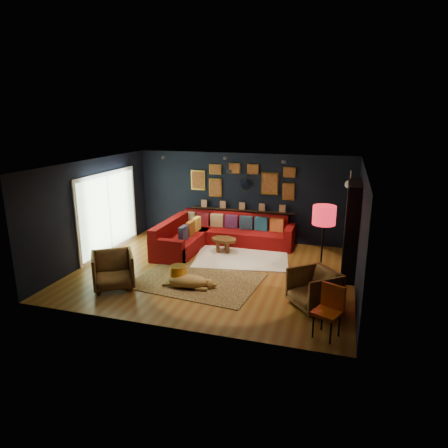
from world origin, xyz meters
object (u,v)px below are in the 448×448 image
(orange_chair, at_px, (330,307))
(floor_lamp, at_px, (324,218))
(armchair_right, at_px, (314,287))
(sectional, at_px, (214,236))
(coffee_table, at_px, (224,241))
(dog, at_px, (188,279))
(pouf, at_px, (175,250))
(gold_stool, at_px, (179,276))
(armchair_left, at_px, (113,269))

(orange_chair, height_order, floor_lamp, floor_lamp)
(armchair_right, height_order, orange_chair, orange_chair)
(sectional, bearing_deg, coffee_table, -43.20)
(orange_chair, distance_m, dog, 3.24)
(floor_lamp, relative_size, dog, 1.48)
(sectional, distance_m, dog, 2.90)
(pouf, bearing_deg, dog, -57.68)
(orange_chair, distance_m, floor_lamp, 2.37)
(gold_stool, xyz_separation_m, floor_lamp, (3.00, 0.95, 1.30))
(sectional, xyz_separation_m, gold_stool, (0.11, -2.81, -0.09))
(armchair_right, height_order, dog, armchair_right)
(gold_stool, distance_m, orange_chair, 3.50)
(armchair_left, bearing_deg, armchair_right, -30.11)
(coffee_table, height_order, gold_stool, gold_stool)
(sectional, height_order, armchair_left, armchair_left)
(coffee_table, relative_size, armchair_right, 0.98)
(orange_chair, bearing_deg, dog, -176.55)
(sectional, height_order, gold_stool, sectional)
(armchair_left, bearing_deg, sectional, 35.52)
(gold_stool, distance_m, dog, 0.26)
(coffee_table, height_order, orange_chair, orange_chair)
(sectional, height_order, dog, sectional)
(sectional, distance_m, armchair_right, 4.28)
(coffee_table, bearing_deg, gold_stool, -97.79)
(sectional, bearing_deg, orange_chair, -49.59)
(coffee_table, xyz_separation_m, armchair_left, (-1.65, -2.91, 0.11))
(pouf, distance_m, floor_lamp, 4.07)
(armchair_right, distance_m, orange_chair, 1.05)
(sectional, relative_size, armchair_left, 3.89)
(pouf, bearing_deg, armchair_right, -25.38)
(floor_lamp, bearing_deg, orange_chair, -82.48)
(sectional, relative_size, coffee_table, 4.13)
(gold_stool, distance_m, floor_lamp, 3.40)
(gold_stool, relative_size, floor_lamp, 0.25)
(sectional, xyz_separation_m, pouf, (-0.69, -1.21, -0.12))
(sectional, bearing_deg, armchair_right, -44.33)
(dog, bearing_deg, coffee_table, 81.66)
(sectional, relative_size, floor_lamp, 1.89)
(armchair_left, distance_m, floor_lamp, 4.69)
(gold_stool, height_order, dog, gold_stool)
(gold_stool, height_order, floor_lamp, floor_lamp)
(armchair_right, xyz_separation_m, orange_chair, (0.33, -0.99, 0.11))
(coffee_table, distance_m, armchair_right, 3.68)
(armchair_right, bearing_deg, floor_lamp, 137.06)
(coffee_table, height_order, armchair_left, armchair_left)
(coffee_table, xyz_separation_m, pouf, (-1.13, -0.80, -0.12))
(coffee_table, bearing_deg, floor_lamp, -28.38)
(armchair_right, bearing_deg, armchair_left, -125.97)
(armchair_right, bearing_deg, dog, -132.84)
(gold_stool, height_order, orange_chair, orange_chair)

